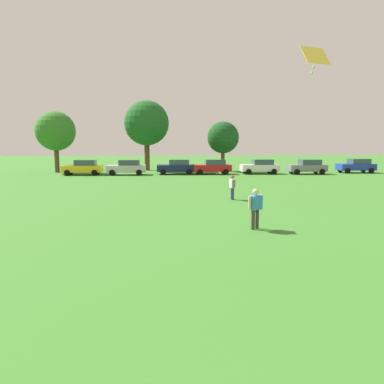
{
  "coord_description": "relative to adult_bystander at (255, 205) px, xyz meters",
  "views": [
    {
      "loc": [
        0.25,
        0.94,
        3.49
      ],
      "look_at": [
        1.09,
        11.01,
        2.17
      ],
      "focal_mm": 34.74,
      "sensor_mm": 36.0,
      "label": 1
    }
  ],
  "objects": [
    {
      "name": "ground_plane",
      "position": [
        -4.06,
        14.39,
        -0.99
      ],
      "size": [
        160.0,
        160.0,
        0.0
      ],
      "primitive_type": "plane",
      "color": "#387528"
    },
    {
      "name": "adult_bystander",
      "position": [
        0.0,
        0.0,
        0.0
      ],
      "size": [
        0.68,
        0.56,
        1.67
      ],
      "rotation": [
        0.0,
        0.0,
        3.73
      ],
      "color": "#3F3833",
      "rests_on": "ground"
    },
    {
      "name": "bystander_near_trees",
      "position": [
        0.6,
        8.02,
        -0.07
      ],
      "size": [
        0.33,
        0.73,
        1.54
      ],
      "rotation": [
        0.0,
        0.0,
        4.81
      ],
      "color": "navy",
      "rests_on": "ground"
    },
    {
      "name": "kite",
      "position": [
        2.42,
        0.41,
        5.98
      ],
      "size": [
        1.32,
        0.92,
        1.12
      ],
      "color": "yellow"
    },
    {
      "name": "parked_car_yellow_0",
      "position": [
        -12.49,
        27.5,
        -0.13
      ],
      "size": [
        4.3,
        2.02,
        1.68
      ],
      "rotation": [
        0.0,
        0.0,
        3.14
      ],
      "color": "yellow",
      "rests_on": "ground"
    },
    {
      "name": "parked_car_silver_1",
      "position": [
        -7.65,
        27.32,
        -0.13
      ],
      "size": [
        4.3,
        2.02,
        1.68
      ],
      "rotation": [
        0.0,
        0.0,
        3.14
      ],
      "color": "silver",
      "rests_on": "ground"
    },
    {
      "name": "parked_car_navy_2",
      "position": [
        -2.07,
        27.69,
        -0.13
      ],
      "size": [
        4.3,
        2.02,
        1.68
      ],
      "rotation": [
        0.0,
        0.0,
        3.14
      ],
      "color": "#141E4C",
      "rests_on": "ground"
    },
    {
      "name": "parked_car_red_3",
      "position": [
        2.06,
        27.45,
        -0.13
      ],
      "size": [
        4.3,
        2.02,
        1.68
      ],
      "rotation": [
        0.0,
        0.0,
        3.14
      ],
      "color": "red",
      "rests_on": "ground"
    },
    {
      "name": "parked_car_white_4",
      "position": [
        7.59,
        27.41,
        -0.13
      ],
      "size": [
        4.3,
        2.02,
        1.68
      ],
      "rotation": [
        0.0,
        0.0,
        3.14
      ],
      "color": "white",
      "rests_on": "ground"
    },
    {
      "name": "parked_car_gray_5",
      "position": [
        12.94,
        26.73,
        -0.13
      ],
      "size": [
        4.3,
        2.02,
        1.68
      ],
      "rotation": [
        0.0,
        0.0,
        3.14
      ],
      "color": "slate",
      "rests_on": "ground"
    },
    {
      "name": "parked_car_blue_6",
      "position": [
        19.57,
        28.09,
        -0.13
      ],
      "size": [
        4.3,
        2.02,
        1.68
      ],
      "rotation": [
        0.0,
        0.0,
        3.14
      ],
      "color": "#1E38AD",
      "rests_on": "ground"
    },
    {
      "name": "tree_far_left",
      "position": [
        -16.4,
        31.52,
        3.95
      ],
      "size": [
        4.7,
        4.7,
        7.32
      ],
      "color": "brown",
      "rests_on": "ground"
    },
    {
      "name": "tree_center",
      "position": [
        -5.65,
        34.38,
        5.09
      ],
      "size": [
        5.78,
        5.78,
        9.01
      ],
      "color": "brown",
      "rests_on": "ground"
    },
    {
      "name": "tree_far_right",
      "position": [
        4.04,
        32.37,
        3.24
      ],
      "size": [
        4.02,
        4.02,
        6.26
      ],
      "color": "brown",
      "rests_on": "ground"
    }
  ]
}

